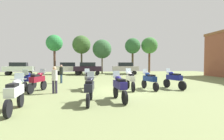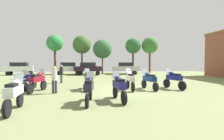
# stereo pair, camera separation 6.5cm
# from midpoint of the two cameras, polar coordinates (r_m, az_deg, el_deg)

# --- Properties ---
(ground_plane) EXTENTS (44.00, 52.00, 0.02)m
(ground_plane) POSITION_cam_midpoint_polar(r_m,az_deg,el_deg) (11.81, 3.53, -6.86)
(ground_plane) COLOR #778352
(motorcycle_2) EXTENTS (0.68, 2.28, 1.49)m
(motorcycle_2) POSITION_cam_midpoint_polar(r_m,az_deg,el_deg) (11.88, -8.01, -3.22)
(motorcycle_2) COLOR black
(motorcycle_2) RESTS_ON ground
(motorcycle_4) EXTENTS (0.63, 2.12, 1.48)m
(motorcycle_4) POSITION_cam_midpoint_polar(r_m,az_deg,el_deg) (7.53, -30.17, -6.81)
(motorcycle_4) COLOR black
(motorcycle_4) RESTS_ON ground
(motorcycle_5) EXTENTS (0.76, 2.18, 1.50)m
(motorcycle_5) POSITION_cam_midpoint_polar(r_m,az_deg,el_deg) (12.00, -23.95, -3.33)
(motorcycle_5) COLOR black
(motorcycle_5) RESTS_ON ground
(motorcycle_6) EXTENTS (0.62, 2.17, 1.48)m
(motorcycle_6) POSITION_cam_midpoint_polar(r_m,az_deg,el_deg) (13.16, -26.20, -2.93)
(motorcycle_6) COLOR black
(motorcycle_6) RESTS_ON ground
(motorcycle_7) EXTENTS (0.62, 2.20, 1.50)m
(motorcycle_7) POSITION_cam_midpoint_polar(r_m,az_deg,el_deg) (11.78, 6.35, -3.23)
(motorcycle_7) COLOR black
(motorcycle_7) RESTS_ON ground
(motorcycle_8) EXTENTS (0.64, 2.20, 1.47)m
(motorcycle_8) POSITION_cam_midpoint_polar(r_m,az_deg,el_deg) (8.37, 2.62, -5.58)
(motorcycle_8) COLOR black
(motorcycle_8) RESTS_ON ground
(motorcycle_9) EXTENTS (0.72, 2.19, 1.44)m
(motorcycle_9) POSITION_cam_midpoint_polar(r_m,az_deg,el_deg) (12.19, 12.73, -3.22)
(motorcycle_9) COLOR black
(motorcycle_9) RESTS_ON ground
(motorcycle_10) EXTENTS (0.83, 2.13, 1.49)m
(motorcycle_10) POSITION_cam_midpoint_polar(r_m,az_deg,el_deg) (13.03, 20.45, -2.86)
(motorcycle_10) COLOR black
(motorcycle_10) RESTS_ON ground
(motorcycle_11) EXTENTS (0.62, 2.21, 1.45)m
(motorcycle_11) POSITION_cam_midpoint_polar(r_m,az_deg,el_deg) (7.94, -7.62, -6.13)
(motorcycle_11) COLOR black
(motorcycle_11) RESTS_ON ground
(car_1) EXTENTS (4.45, 2.21, 2.00)m
(car_1) POSITION_cam_midpoint_polar(r_m,az_deg,el_deg) (28.60, -14.63, 0.84)
(car_1) COLOR black
(car_1) RESTS_ON ground
(car_2) EXTENTS (4.42, 2.12, 2.00)m
(car_2) POSITION_cam_midpoint_polar(r_m,az_deg,el_deg) (26.60, -7.99, 0.79)
(car_2) COLOR black
(car_2) RESTS_ON ground
(car_3) EXTENTS (4.54, 2.48, 2.00)m
(car_3) POSITION_cam_midpoint_polar(r_m,az_deg,el_deg) (30.32, -28.97, 0.71)
(car_3) COLOR black
(car_3) RESTS_ON ground
(car_4) EXTENTS (4.41, 2.07, 2.00)m
(car_4) POSITION_cam_midpoint_polar(r_m,az_deg,el_deg) (27.97, 4.72, 0.88)
(car_4) COLOR black
(car_4) RESTS_ON ground
(person_1) EXTENTS (0.39, 0.39, 1.72)m
(person_1) POSITION_cam_midpoint_polar(r_m,az_deg,el_deg) (16.40, -16.79, -0.81)
(person_1) COLOR #22354A
(person_1) RESTS_ON ground
(person_2) EXTENTS (0.37, 0.37, 1.67)m
(person_2) POSITION_cam_midpoint_polar(r_m,az_deg,el_deg) (10.96, -18.89, -2.53)
(person_2) COLOR #302A43
(person_2) RESTS_ON ground
(tree_1) EXTENTS (3.21, 3.21, 6.77)m
(tree_1) POSITION_cam_midpoint_polar(r_m,az_deg,el_deg) (30.38, -10.19, 8.44)
(tree_1) COLOR brown
(tree_1) RESTS_ON ground
(tree_2) EXTENTS (3.12, 3.12, 6.85)m
(tree_2) POSITION_cam_midpoint_polar(r_m,az_deg,el_deg) (33.25, 12.83, 8.06)
(tree_2) COLOR brown
(tree_2) RESTS_ON ground
(tree_3) EXTENTS (2.95, 2.95, 6.65)m
(tree_3) POSITION_cam_midpoint_polar(r_m,az_deg,el_deg) (32.32, 7.24, 8.04)
(tree_3) COLOR brown
(tree_3) RESTS_ON ground
(tree_4) EXTENTS (3.42, 3.42, 6.15)m
(tree_4) POSITION_cam_midpoint_polar(r_m,az_deg,el_deg) (30.40, -3.22, 7.14)
(tree_4) COLOR brown
(tree_4) RESTS_ON ground
(tree_5) EXTENTS (2.83, 2.83, 6.80)m
(tree_5) POSITION_cam_midpoint_polar(r_m,az_deg,el_deg) (31.04, -18.87, 8.54)
(tree_5) COLOR brown
(tree_5) RESTS_ON ground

